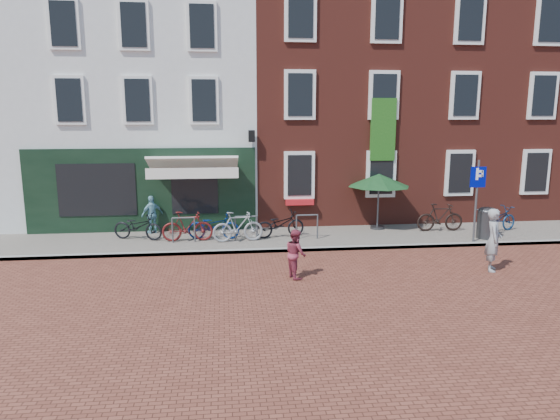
{
  "coord_description": "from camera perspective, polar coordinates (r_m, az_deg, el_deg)",
  "views": [
    {
      "loc": [
        -2.2,
        -14.83,
        4.2
      ],
      "look_at": [
        -0.43,
        0.83,
        1.16
      ],
      "focal_mm": 32.51,
      "sensor_mm": 36.0,
      "label": 1
    }
  ],
  "objects": [
    {
      "name": "bicycle_4",
      "position": [
        16.88,
        0.0,
        -1.6
      ],
      "size": [
        1.77,
        0.96,
        0.88
      ],
      "primitive_type": "imported",
      "rotation": [
        0.0,
        0.0,
        1.8
      ],
      "color": "black",
      "rests_on": "sidewalk"
    },
    {
      "name": "parking_sign",
      "position": [
        17.23,
        21.29,
        2.19
      ],
      "size": [
        0.5,
        0.08,
        2.64
      ],
      "color": "#4C4C4F",
      "rests_on": "sidewalk"
    },
    {
      "name": "bicycle_6",
      "position": [
        19.21,
        23.24,
        -0.96
      ],
      "size": [
        1.78,
        1.11,
        0.88
      ],
      "primitive_type": "imported",
      "rotation": [
        0.0,
        0.0,
        1.91
      ],
      "color": "navy",
      "rests_on": "sidewalk"
    },
    {
      "name": "bicycle_2",
      "position": [
        16.79,
        -7.48,
        -1.77
      ],
      "size": [
        1.73,
        0.75,
        0.88
      ],
      "primitive_type": "imported",
      "rotation": [
        0.0,
        0.0,
        1.47
      ],
      "color": "navy",
      "rests_on": "sidewalk"
    },
    {
      "name": "bicycle_1",
      "position": [
        16.6,
        -10.38,
        -1.82
      ],
      "size": [
        1.64,
        0.47,
        0.98
      ],
      "primitive_type": "imported",
      "rotation": [
        0.0,
        0.0,
        1.58
      ],
      "color": "#5A1515",
      "rests_on": "sidewalk"
    },
    {
      "name": "parasol",
      "position": [
        18.22,
        11.07,
        3.57
      ],
      "size": [
        2.21,
        2.21,
        2.08
      ],
      "color": "#4C4C4F",
      "rests_on": "sidewalk"
    },
    {
      "name": "woman",
      "position": [
        14.73,
        22.88,
        -3.12
      ],
      "size": [
        0.62,
        0.73,
        1.69
      ],
      "primitive_type": "imported",
      "rotation": [
        0.0,
        0.0,
        1.15
      ],
      "color": "gray",
      "rests_on": "ground"
    },
    {
      "name": "litter_bin",
      "position": [
        18.08,
        22.22,
        -1.15
      ],
      "size": [
        0.61,
        0.61,
        1.11
      ],
      "color": "#38393B",
      "rests_on": "sidewalk"
    },
    {
      "name": "bicycle_5",
      "position": [
        18.6,
        17.55,
        -0.79
      ],
      "size": [
        1.65,
        0.52,
        0.98
      ],
      "primitive_type": "imported",
      "rotation": [
        0.0,
        0.0,
        1.54
      ],
      "color": "black",
      "rests_on": "sidewalk"
    },
    {
      "name": "building_stucco",
      "position": [
        22.02,
        -14.02,
        11.38
      ],
      "size": [
        8.0,
        8.0,
        9.0
      ],
      "primitive_type": "cube",
      "color": "silver",
      "rests_on": "ground"
    },
    {
      "name": "ground",
      "position": [
        15.57,
        1.94,
        -4.74
      ],
      "size": [
        80.0,
        80.0,
        0.0
      ],
      "primitive_type": "plane",
      "color": "brown"
    },
    {
      "name": "boy",
      "position": [
        13.07,
        1.77,
        -4.91
      ],
      "size": [
        0.63,
        0.73,
        1.27
      ],
      "primitive_type": "imported",
      "rotation": [
        0.0,
        0.0,
        1.85
      ],
      "color": "#903043",
      "rests_on": "ground"
    },
    {
      "name": "sidewalk",
      "position": [
        17.15,
        4.52,
        -3.12
      ],
      "size": [
        24.0,
        3.0,
        0.1
      ],
      "primitive_type": "cube",
      "color": "slate",
      "rests_on": "ground"
    },
    {
      "name": "bicycle_3",
      "position": [
        16.35,
        -4.76,
        -1.88
      ],
      "size": [
        1.67,
        0.63,
        0.98
      ],
      "primitive_type": "imported",
      "rotation": [
        0.0,
        0.0,
        1.68
      ],
      "color": "gray",
      "rests_on": "sidewalk"
    },
    {
      "name": "building_brick_right",
      "position": [
        24.11,
        19.04,
        12.23
      ],
      "size": [
        6.0,
        8.0,
        10.0
      ],
      "primitive_type": "cube",
      "color": "maroon",
      "rests_on": "ground"
    },
    {
      "name": "bicycle_0",
      "position": [
        17.2,
        -15.7,
        -1.78
      ],
      "size": [
        1.78,
        1.08,
        0.88
      ],
      "primitive_type": "imported",
      "rotation": [
        0.0,
        0.0,
        1.26
      ],
      "color": "black",
      "rests_on": "sidewalk"
    },
    {
      "name": "cafe_person",
      "position": [
        17.94,
        -14.18,
        -0.5
      ],
      "size": [
        0.82,
        0.69,
        1.31
      ],
      "primitive_type": "imported",
      "rotation": [
        0.0,
        0.0,
        3.73
      ],
      "color": "#6CA7B8",
      "rests_on": "sidewalk"
    },
    {
      "name": "building_brick_mid",
      "position": [
        22.25,
        4.57,
        12.94
      ],
      "size": [
        6.0,
        8.0,
        10.0
      ],
      "primitive_type": "cube",
      "color": "maroon",
      "rests_on": "ground"
    }
  ]
}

